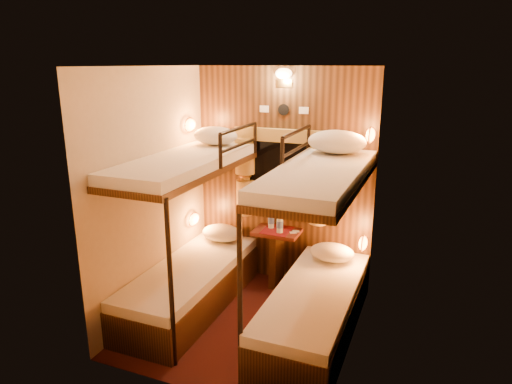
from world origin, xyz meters
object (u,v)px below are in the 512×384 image
at_px(table, 277,250).
at_px(bottle_right, 280,223).
at_px(bottle_left, 271,219).
at_px(bunk_right, 316,278).
at_px(bunk_left, 190,256).

height_order(table, bottle_right, bottle_right).
bearing_deg(bottle_left, table, -26.78).
bearing_deg(bunk_right, bottle_right, 129.51).
bearing_deg(bunk_left, bottle_right, 45.87).
height_order(bottle_left, bottle_right, bottle_right).
bearing_deg(table, bottle_left, 153.22).
xyz_separation_m(bunk_left, bunk_right, (1.30, 0.00, 0.00)).
bearing_deg(bottle_left, bunk_right, -48.35).
xyz_separation_m(bunk_right, table, (-0.65, 0.78, -0.14)).
xyz_separation_m(bottle_left, bottle_right, (0.14, -0.10, 0.00)).
distance_m(bunk_right, bottle_right, 0.96).
height_order(bunk_left, table, bunk_left).
xyz_separation_m(bunk_left, bottle_left, (0.56, 0.82, 0.20)).
relative_size(bunk_left, bunk_right, 1.00).
distance_m(table, bottle_right, 0.35).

